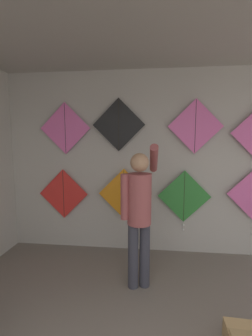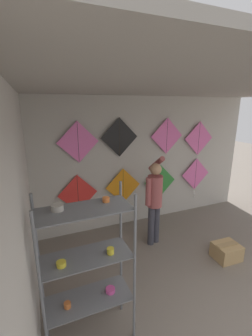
# 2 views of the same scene
# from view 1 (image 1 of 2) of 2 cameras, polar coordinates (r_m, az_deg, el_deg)

# --- Properties ---
(back_panel) EXTENTS (5.44, 0.06, 2.80)m
(back_panel) POSITION_cam_1_polar(r_m,az_deg,el_deg) (3.50, 7.33, 1.20)
(back_panel) COLOR #BCB7AD
(back_panel) RESTS_ON ground
(shopkeeper) EXTENTS (0.42, 0.64, 1.72)m
(shopkeeper) POSITION_cam_1_polar(r_m,az_deg,el_deg) (2.66, 3.40, -10.16)
(shopkeeper) COLOR #383842
(shopkeeper) RESTS_ON ground
(kite_0) EXTENTS (0.80, 0.01, 0.80)m
(kite_0) POSITION_cam_1_polar(r_m,az_deg,el_deg) (3.77, -15.58, -6.35)
(kite_0) COLOR red
(kite_1) EXTENTS (0.80, 0.01, 0.80)m
(kite_1) POSITION_cam_1_polar(r_m,az_deg,el_deg) (3.52, -0.55, -6.59)
(kite_1) COLOR orange
(kite_2) EXTENTS (0.80, 0.04, 0.93)m
(kite_2) POSITION_cam_1_polar(r_m,az_deg,el_deg) (3.54, 14.54, -7.27)
(kite_2) COLOR #338C38
(kite_4) EXTENTS (0.80, 0.01, 0.80)m
(kite_4) POSITION_cam_1_polar(r_m,az_deg,el_deg) (3.65, -15.20, 9.69)
(kite_4) COLOR pink
(kite_5) EXTENTS (0.80, 0.01, 0.80)m
(kite_5) POSITION_cam_1_polar(r_m,az_deg,el_deg) (3.44, -1.87, 10.90)
(kite_5) COLOR black
(kite_6) EXTENTS (0.80, 0.01, 0.80)m
(kite_6) POSITION_cam_1_polar(r_m,az_deg,el_deg) (3.46, 17.21, 10.07)
(kite_6) COLOR pink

